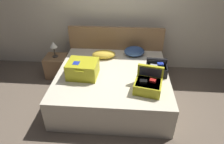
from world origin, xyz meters
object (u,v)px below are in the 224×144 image
object	(u,v)px
hard_case_medium	(148,84)
nightstand	(57,66)
bed	(113,85)
pillow_near_headboard	(134,51)
hard_case_large	(83,69)
pillow_center_head	(104,54)
table_lamp	(53,46)
hard_case_small	(157,69)

from	to	relation	value
hard_case_medium	nightstand	bearing A→B (deg)	161.18
bed	pillow_near_headboard	distance (m)	0.86
nightstand	pillow_near_headboard	bearing A→B (deg)	0.76
bed	pillow_near_headboard	world-z (taller)	pillow_near_headboard
pillow_near_headboard	nightstand	distance (m)	1.67
hard_case_large	pillow_center_head	distance (m)	0.73
hard_case_large	table_lamp	bearing A→B (deg)	136.86
hard_case_large	nightstand	distance (m)	1.18
bed	hard_case_large	xyz separation A→B (m)	(-0.49, -0.13, 0.41)
pillow_near_headboard	nightstand	xyz separation A→B (m)	(-1.62, -0.02, -0.41)
table_lamp	bed	bearing A→B (deg)	-27.65
pillow_near_headboard	table_lamp	distance (m)	1.63
bed	hard_case_medium	xyz separation A→B (m)	(0.57, -0.44, 0.38)
pillow_center_head	table_lamp	world-z (taller)	table_lamp
bed	hard_case_small	size ratio (longest dim) A/B	5.36
hard_case_large	hard_case_small	world-z (taller)	hard_case_large
pillow_near_headboard	table_lamp	xyz separation A→B (m)	(-1.62, -0.02, 0.08)
table_lamp	nightstand	bearing A→B (deg)	0.00
nightstand	pillow_center_head	bearing A→B (deg)	-6.17
hard_case_small	table_lamp	xyz separation A→B (m)	(-1.99, 0.62, 0.07)
hard_case_medium	table_lamp	size ratio (longest dim) A/B	1.42
pillow_near_headboard	table_lamp	size ratio (longest dim) A/B	1.22
hard_case_medium	hard_case_small	xyz separation A→B (m)	(0.18, 0.47, -0.01)
hard_case_small	table_lamp	world-z (taller)	table_lamp
pillow_center_head	hard_case_small	bearing A→B (deg)	-28.10
hard_case_large	pillow_near_headboard	world-z (taller)	hard_case_large
bed	pillow_near_headboard	size ratio (longest dim) A/B	4.78
hard_case_small	pillow_center_head	bearing A→B (deg)	154.77
hard_case_large	hard_case_medium	distance (m)	1.10
bed	hard_case_small	distance (m)	0.84
bed	nightstand	distance (m)	1.40
pillow_center_head	table_lamp	xyz separation A→B (m)	(-1.03, 0.11, 0.10)
pillow_near_headboard	pillow_center_head	bearing A→B (deg)	-167.42
bed	pillow_center_head	xyz separation A→B (m)	(-0.21, 0.54, 0.34)
bed	nightstand	world-z (taller)	bed
nightstand	hard_case_large	bearing A→B (deg)	-46.22
table_lamp	hard_case_medium	bearing A→B (deg)	-31.04
pillow_near_headboard	bed	bearing A→B (deg)	-119.68
pillow_near_headboard	hard_case_large	bearing A→B (deg)	-137.22
hard_case_small	pillow_near_headboard	xyz separation A→B (m)	(-0.37, 0.65, -0.01)
nightstand	table_lamp	size ratio (longest dim) A/B	1.41
pillow_center_head	pillow_near_headboard	bearing A→B (deg)	12.58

